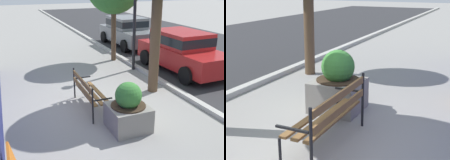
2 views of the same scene
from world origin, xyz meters
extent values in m
plane|color=gray|center=(0.00, 0.00, 0.00)|extent=(80.00, 80.00, 0.00)
cube|color=brown|center=(0.10, -0.16, 0.45)|extent=(1.70, 0.12, 0.04)
cube|color=brown|center=(0.10, 0.02, 0.45)|extent=(1.70, 0.12, 0.04)
cube|color=brown|center=(0.10, 0.20, 0.45)|extent=(1.70, 0.12, 0.04)
cube|color=brown|center=(0.10, -0.25, 0.62)|extent=(1.70, 0.04, 0.11)
cube|color=brown|center=(0.10, -0.25, 0.84)|extent=(1.70, 0.04, 0.11)
cylinder|color=black|center=(-0.78, 0.22, 0.23)|extent=(0.04, 0.04, 0.45)
cylinder|color=black|center=(-0.78, -0.25, 0.47)|extent=(0.04, 0.04, 0.95)
cube|color=black|center=(-0.78, 0.02, 0.62)|extent=(0.04, 0.48, 0.03)
cylinder|color=black|center=(0.98, 0.21, 0.23)|extent=(0.04, 0.04, 0.45)
cylinder|color=black|center=(0.98, -0.26, 0.47)|extent=(0.04, 0.04, 0.95)
cube|color=black|center=(0.98, 0.01, 0.62)|extent=(0.04, 0.48, 0.03)
cube|color=gray|center=(1.51, 0.45, 0.30)|extent=(0.92, 0.92, 0.59)
cylinder|color=#38281C|center=(1.51, 0.45, 0.61)|extent=(0.83, 0.83, 0.03)
sphere|color=#387A33|center=(1.51, 0.45, 0.86)|extent=(0.64, 0.64, 0.64)
cylinder|color=brown|center=(3.61, 2.26, 1.17)|extent=(0.27, 0.27, 2.33)
camera|label=1|loc=(6.65, -2.10, 3.32)|focal=43.06mm
camera|label=2|loc=(-3.97, -2.10, 2.37)|focal=53.08mm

